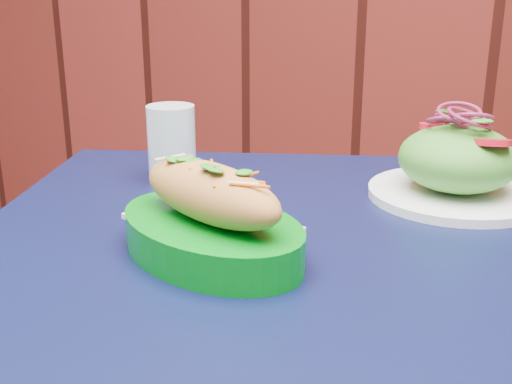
% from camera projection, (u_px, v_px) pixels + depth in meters
% --- Properties ---
extents(cafe_table, '(1.02, 1.02, 0.75)m').
position_uv_depth(cafe_table, '(309.00, 318.00, 0.74)').
color(cafe_table, black).
rests_on(cafe_table, ground).
extents(banh_mi_basket, '(0.28, 0.23, 0.11)m').
position_uv_depth(banh_mi_basket, '(211.00, 218.00, 0.68)').
color(banh_mi_basket, '#007211').
rests_on(banh_mi_basket, cafe_table).
extents(salad_plate, '(0.23, 0.23, 0.13)m').
position_uv_depth(salad_plate, '(458.00, 164.00, 0.86)').
color(salad_plate, white).
rests_on(salad_plate, cafe_table).
extents(water_glass, '(0.07, 0.07, 0.11)m').
position_uv_depth(water_glass, '(172.00, 144.00, 0.92)').
color(water_glass, silver).
rests_on(water_glass, cafe_table).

